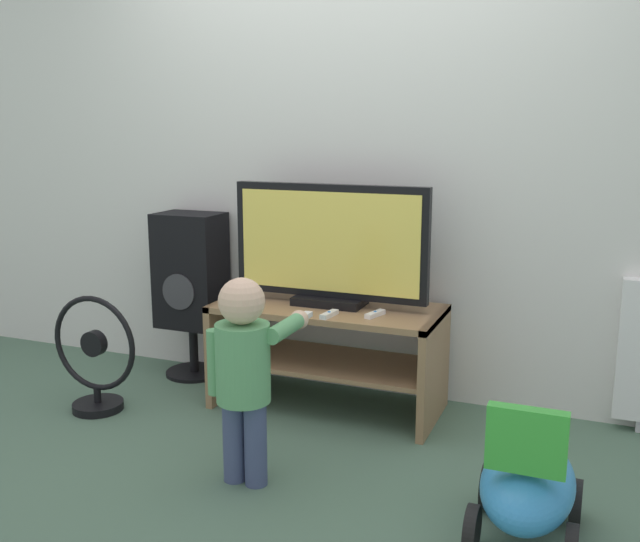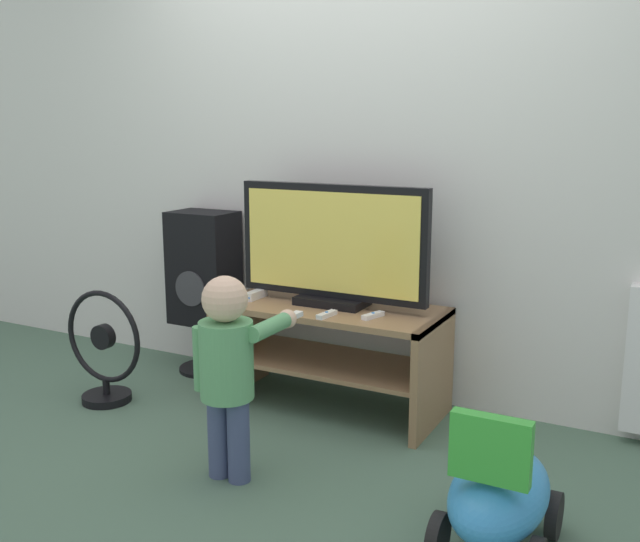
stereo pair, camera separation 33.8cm
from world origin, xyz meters
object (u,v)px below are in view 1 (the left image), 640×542
(television, at_px, (330,246))
(speaker_tower, at_px, (191,275))
(game_console, at_px, (251,296))
(floor_fan, at_px, (95,360))
(child, at_px, (245,364))
(ride_on_toy, at_px, (528,484))
(remote_primary, at_px, (375,314))
(remote_secondary, at_px, (329,314))

(television, relative_size, speaker_tower, 1.07)
(game_console, bearing_deg, speaker_tower, 157.15)
(floor_fan, bearing_deg, child, -19.47)
(speaker_tower, bearing_deg, child, -49.02)
(child, distance_m, floor_fan, 1.12)
(child, xyz_separation_m, speaker_tower, (-0.87, 1.00, 0.09))
(game_console, bearing_deg, ride_on_toy, -28.64)
(game_console, xyz_separation_m, remote_primary, (0.68, -0.06, -0.01))
(game_console, bearing_deg, television, 9.21)
(remote_secondary, height_order, floor_fan, floor_fan)
(child, xyz_separation_m, ride_on_toy, (1.08, -0.00, -0.29))
(speaker_tower, bearing_deg, television, -8.74)
(television, distance_m, speaker_tower, 0.93)
(speaker_tower, bearing_deg, ride_on_toy, -27.27)
(television, bearing_deg, floor_fan, -154.72)
(remote_primary, relative_size, floor_fan, 0.23)
(remote_secondary, relative_size, child, 0.16)
(television, bearing_deg, ride_on_toy, -39.23)
(game_console, bearing_deg, floor_fan, -146.29)
(remote_primary, bearing_deg, child, -111.71)
(game_console, distance_m, speaker_tower, 0.52)
(television, bearing_deg, game_console, -170.79)
(floor_fan, bearing_deg, speaker_tower, 75.14)
(ride_on_toy, bearing_deg, speaker_tower, 152.73)
(floor_fan, distance_m, ride_on_toy, 2.15)
(television, bearing_deg, child, -91.10)
(remote_secondary, bearing_deg, speaker_tower, 160.14)
(remote_primary, xyz_separation_m, remote_secondary, (-0.20, -0.09, 0.00))
(floor_fan, bearing_deg, remote_primary, 15.59)
(game_console, distance_m, child, 0.89)
(game_console, height_order, remote_secondary, game_console)
(television, xyz_separation_m, ride_on_toy, (1.06, -0.87, -0.62))
(remote_primary, relative_size, ride_on_toy, 0.24)
(child, bearing_deg, remote_primary, 68.29)
(remote_primary, bearing_deg, television, 155.52)
(remote_secondary, bearing_deg, child, -98.50)
(remote_primary, distance_m, ride_on_toy, 1.13)
(television, distance_m, game_console, 0.49)
(remote_secondary, distance_m, floor_fan, 1.20)
(game_console, xyz_separation_m, speaker_tower, (-0.48, 0.20, 0.03))
(television, bearing_deg, speaker_tower, 171.26)
(speaker_tower, bearing_deg, game_console, -22.85)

